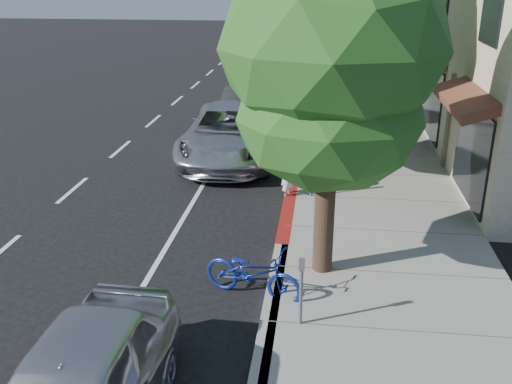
# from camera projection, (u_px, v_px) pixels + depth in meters

# --- Properties ---
(ground) EXTENTS (120.00, 120.00, 0.00)m
(ground) POSITION_uv_depth(u_px,v_px,m) (285.00, 231.00, 13.65)
(ground) COLOR black
(ground) RESTS_ON ground
(sidewalk) EXTENTS (4.60, 56.00, 0.15)m
(sidewalk) POSITION_uv_depth(u_px,v_px,m) (364.00, 139.00, 20.77)
(sidewalk) COLOR gray
(sidewalk) RESTS_ON ground
(curb) EXTENTS (0.30, 56.00, 0.15)m
(curb) POSITION_uv_depth(u_px,v_px,m) (301.00, 137.00, 21.02)
(curb) COLOR #9E998E
(curb) RESTS_ON ground
(curb_red_segment) EXTENTS (0.32, 4.00, 0.15)m
(curb_red_segment) POSITION_uv_depth(u_px,v_px,m) (288.00, 212.00, 14.55)
(curb_red_segment) COLOR maroon
(curb_red_segment) RESTS_ON ground
(storefront_building) EXTENTS (10.00, 36.00, 7.00)m
(storefront_building) POSITION_uv_depth(u_px,v_px,m) (508.00, 21.00, 27.95)
(storefront_building) COLOR beige
(storefront_building) RESTS_ON ground
(street_tree_0) EXTENTS (4.12, 4.12, 7.14)m
(street_tree_0) POSITION_uv_depth(u_px,v_px,m) (332.00, 53.00, 10.08)
(street_tree_0) COLOR black
(street_tree_0) RESTS_ON ground
(street_tree_1) EXTENTS (5.29, 5.29, 8.09)m
(street_tree_1) POSITION_uv_depth(u_px,v_px,m) (332.00, 6.00, 15.46)
(street_tree_1) COLOR black
(street_tree_1) RESTS_ON ground
(street_tree_2) EXTENTS (3.83, 3.83, 6.56)m
(street_tree_2) POSITION_uv_depth(u_px,v_px,m) (330.00, 20.00, 21.31)
(street_tree_2) COLOR black
(street_tree_2) RESTS_ON ground
(street_tree_3) EXTENTS (4.79, 4.79, 7.26)m
(street_tree_3) POSITION_uv_depth(u_px,v_px,m) (331.00, 3.00, 26.75)
(street_tree_3) COLOR black
(street_tree_3) RESTS_ON ground
(cyclist) EXTENTS (0.49, 0.65, 1.60)m
(cyclist) POSITION_uv_depth(u_px,v_px,m) (289.00, 172.00, 15.27)
(cyclist) COLOR white
(cyclist) RESTS_ON ground
(bicycle) EXTENTS (2.10, 1.30, 1.04)m
(bicycle) POSITION_uv_depth(u_px,v_px,m) (253.00, 273.00, 10.73)
(bicycle) COLOR navy
(bicycle) RESTS_ON ground
(silver_suv) EXTENTS (3.00, 6.29, 1.73)m
(silver_suv) POSITION_uv_depth(u_px,v_px,m) (231.00, 133.00, 18.67)
(silver_suv) COLOR silver
(silver_suv) RESTS_ON ground
(dark_sedan) EXTENTS (2.05, 5.14, 1.66)m
(dark_sedan) POSITION_uv_depth(u_px,v_px,m) (248.00, 105.00, 22.66)
(dark_sedan) COLOR #222527
(dark_sedan) RESTS_ON ground
(white_pickup) EXTENTS (3.03, 6.21, 1.74)m
(white_pickup) POSITION_uv_depth(u_px,v_px,m) (284.00, 81.00, 27.34)
(white_pickup) COLOR white
(white_pickup) RESTS_ON ground
(dark_suv_far) EXTENTS (2.52, 5.04, 1.65)m
(dark_suv_far) POSITION_uv_depth(u_px,v_px,m) (284.00, 52.00, 37.47)
(dark_suv_far) COLOR black
(dark_suv_far) RESTS_ON ground
(pedestrian) EXTENTS (1.04, 0.94, 1.75)m
(pedestrian) POSITION_uv_depth(u_px,v_px,m) (360.00, 135.00, 17.82)
(pedestrian) COLOR black
(pedestrian) RESTS_ON sidewalk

